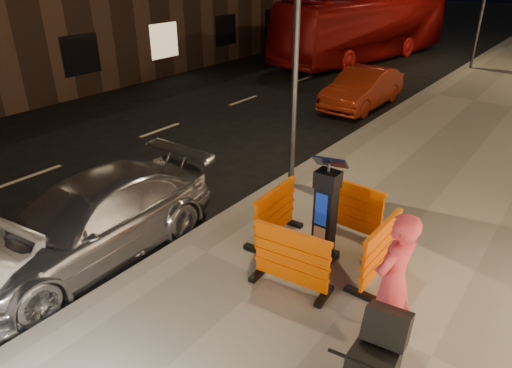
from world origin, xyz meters
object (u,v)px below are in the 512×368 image
Objects in this scene: parking_kiosk at (325,211)px; barrier_kerbside at (275,214)px; car_silver at (96,255)px; man at (393,282)px; barrier_bldgside at (380,252)px; barrier_back at (351,208)px; stroller at (374,362)px; barrier_front at (292,259)px; car_red at (361,107)px; bus_doubledecker at (362,59)px.

parking_kiosk is 1.02m from barrier_kerbside.
man is (4.75, 0.94, 1.07)m from car_silver.
parking_kiosk is at bearing 91.32° from barrier_bldgside.
barrier_back is at bearing -130.52° from man.
barrier_front is at bearing 141.00° from stroller.
car_red is 0.35× the size of bus_doubledecker.
bus_doubledecker is at bearing 114.85° from car_red.
barrier_kerbside is (-0.95, 0.95, 0.00)m from barrier_front.
barrier_kerbside is 9.07m from car_red.
car_silver is 1.16× the size of car_red.
barrier_front is 1.00× the size of barrier_back.
bus_doubledecker is at bearing -141.17° from man.
barrier_front is at bearing -58.95° from bus_doubledecker.
stroller is at bearing -129.87° from barrier_kerbside.
parking_kiosk is 1.40× the size of barrier_back.
stroller is at bearing 25.63° from man.
man is 1.01m from stroller.
barrier_bldgside is at bearing -0.68° from parking_kiosk.
man reaches higher than car_silver.
barrier_kerbside is 1.90m from barrier_bldgside.
barrier_bldgside is 2.19m from stroller.
barrier_bldgside is 4.70m from car_silver.
barrier_bldgside reaches higher than car_silver.
bus_doubledecker reaches higher than barrier_front.
stroller is at bearing -57.48° from barrier_back.
man is (1.54, -1.14, 0.07)m from parking_kiosk.
car_silver is at bearing 173.58° from stroller.
parking_kiosk is 1.02m from barrier_back.
man reaches higher than barrier_kerbside.
stroller is at bearing -0.00° from car_silver.
barrier_back is at bearing 113.30° from stroller.
barrier_kerbside is at bearing -101.53° from man.
barrier_front is 0.27× the size of car_silver.
barrier_kerbside is 0.27× the size of car_silver.
bus_doubledecker is at bearing 112.22° from parking_kiosk.
barrier_back is 2.64m from man.
bus_doubledecker is (-7.97, 16.63, -0.63)m from barrier_bldgside.
barrier_bldgside is at bearing 39.32° from barrier_front.
car_silver is 2.48× the size of man.
barrier_front is 10.26m from car_red.
parking_kiosk reaches higher than barrier_front.
barrier_kerbside reaches higher than car_red.
parking_kiosk reaches higher than car_silver.
barrier_back is at bearing 84.32° from barrier_front.
barrier_bldgside is at bearing -63.45° from car_red.
car_red is (-4.33, 8.72, -0.63)m from barrier_bldgside.
parking_kiosk reaches higher than barrier_back.
parking_kiosk is 18.08m from bus_doubledecker.
barrier_back is at bearing -56.60° from bus_doubledecker.
car_red is at bearing 108.56° from stroller.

